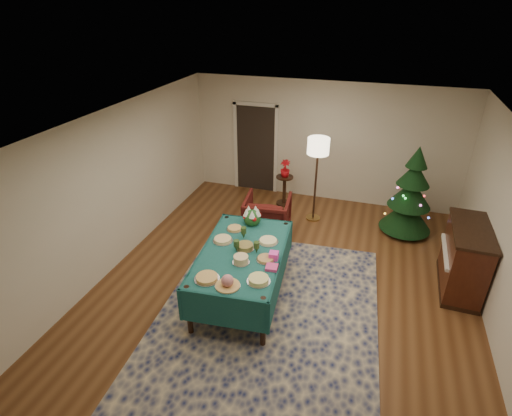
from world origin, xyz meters
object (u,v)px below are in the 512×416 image
(christmas_tree, at_px, (410,195))
(side_table, at_px, (284,191))
(buffet_table, at_px, (242,260))
(gift_box, at_px, (274,256))
(piano, at_px, (464,259))
(potted_plant, at_px, (285,172))
(floor_lamp, at_px, (318,151))
(armchair, at_px, (267,214))

(christmas_tree, bearing_deg, side_table, 170.30)
(buffet_table, xyz_separation_m, gift_box, (0.51, -0.05, 0.22))
(piano, bearing_deg, potted_plant, 149.46)
(floor_lamp, relative_size, piano, 1.37)
(piano, bearing_deg, buffet_table, -159.32)
(potted_plant, bearing_deg, armchair, -90.51)
(christmas_tree, height_order, piano, christmas_tree)
(floor_lamp, xyz_separation_m, piano, (2.67, -1.55, -0.98))
(side_table, bearing_deg, christmas_tree, -9.70)
(side_table, xyz_separation_m, christmas_tree, (2.62, -0.45, 0.48))
(floor_lamp, height_order, potted_plant, floor_lamp)
(armchair, xyz_separation_m, christmas_tree, (2.63, 0.90, 0.37))
(armchair, height_order, floor_lamp, floor_lamp)
(buffet_table, distance_m, christmas_tree, 3.76)
(buffet_table, xyz_separation_m, piano, (3.30, 1.24, -0.12))
(armchair, bearing_deg, potted_plant, -96.87)
(gift_box, distance_m, side_table, 3.43)
(buffet_table, bearing_deg, potted_plant, 92.50)
(side_table, bearing_deg, buffet_table, -87.50)
(floor_lamp, bearing_deg, potted_plant, 148.14)
(floor_lamp, height_order, christmas_tree, christmas_tree)
(buffet_table, distance_m, gift_box, 0.55)
(gift_box, height_order, christmas_tree, christmas_tree)
(gift_box, xyz_separation_m, floor_lamp, (0.12, 2.84, 0.64))
(buffet_table, bearing_deg, armchair, 94.61)
(buffet_table, bearing_deg, gift_box, -5.22)
(side_table, bearing_deg, piano, -30.54)
(side_table, bearing_deg, gift_box, -78.94)
(gift_box, relative_size, piano, 0.10)
(buffet_table, height_order, potted_plant, potted_plant)
(armchair, bearing_deg, christmas_tree, -167.45)
(gift_box, height_order, potted_plant, gift_box)
(floor_lamp, xyz_separation_m, potted_plant, (-0.77, 0.48, -0.73))
(christmas_tree, bearing_deg, armchair, -161.09)
(potted_plant, bearing_deg, piano, -30.54)
(buffet_table, height_order, christmas_tree, christmas_tree)
(piano, bearing_deg, gift_box, -155.18)
(buffet_table, height_order, piano, piano)
(floor_lamp, height_order, side_table, floor_lamp)
(armchair, relative_size, floor_lamp, 0.49)
(buffet_table, relative_size, armchair, 2.52)
(gift_box, distance_m, potted_plant, 3.38)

